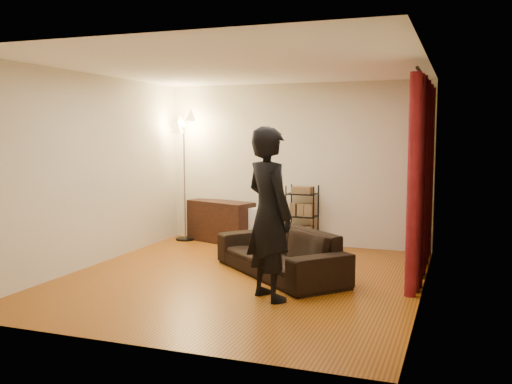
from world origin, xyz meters
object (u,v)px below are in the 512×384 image
at_px(media_cabinet, 221,221).
at_px(wire_shelf, 302,216).
at_px(sofa, 280,252).
at_px(person, 269,214).
at_px(floor_lamp, 184,178).
at_px(storage_boxes, 261,227).

xyz_separation_m(media_cabinet, wire_shelf, (1.44, 0.05, 0.16)).
xyz_separation_m(sofa, person, (0.21, -1.07, 0.66)).
distance_m(person, floor_lamp, 3.84).
bearing_deg(storage_boxes, media_cabinet, 174.89).
bearing_deg(floor_lamp, storage_boxes, -0.04).
height_order(sofa, floor_lamp, floor_lamp).
bearing_deg(wire_shelf, floor_lamp, 179.84).
xyz_separation_m(storage_boxes, wire_shelf, (0.67, 0.12, 0.19)).
distance_m(sofa, storage_boxes, 2.02).
distance_m(media_cabinet, storage_boxes, 0.77).
relative_size(media_cabinet, wire_shelf, 1.19).
distance_m(person, media_cabinet, 3.55).
bearing_deg(wire_shelf, person, -85.09).
relative_size(person, floor_lamp, 0.88).
bearing_deg(storage_boxes, floor_lamp, 179.96).
relative_size(wire_shelf, floor_lamp, 0.46).
xyz_separation_m(sofa, floor_lamp, (-2.32, 1.81, 0.79)).
bearing_deg(wire_shelf, media_cabinet, 178.61).
bearing_deg(person, floor_lamp, -10.89).
xyz_separation_m(storage_boxes, floor_lamp, (-1.43, 0.00, 0.78)).
bearing_deg(sofa, wire_shelf, 138.52).
bearing_deg(sofa, person, -36.93).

